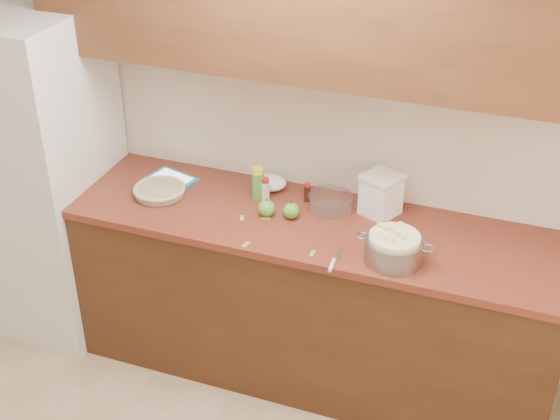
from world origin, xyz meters
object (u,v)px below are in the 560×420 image
(pie, at_px, (159,191))
(tablet, at_px, (170,180))
(colander, at_px, (394,248))
(flour_canister, at_px, (381,194))

(pie, distance_m, tablet, 0.14)
(colander, relative_size, tablet, 1.23)
(flour_canister, distance_m, tablet, 1.11)
(colander, distance_m, flour_canister, 0.40)
(colander, xyz_separation_m, flour_canister, (-0.15, 0.37, 0.04))
(flour_canister, xyz_separation_m, tablet, (-1.10, -0.07, -0.10))
(pie, bearing_deg, colander, -7.33)
(pie, xyz_separation_m, tablet, (-0.01, 0.14, -0.01))
(pie, distance_m, colander, 1.25)
(pie, distance_m, flour_canister, 1.11)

